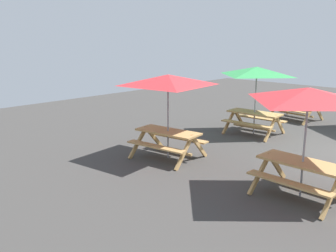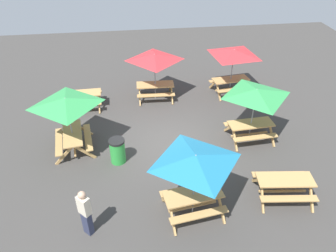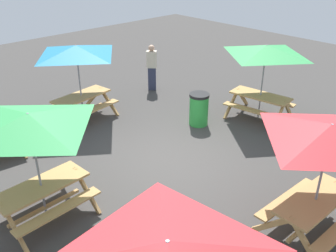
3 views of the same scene
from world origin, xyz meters
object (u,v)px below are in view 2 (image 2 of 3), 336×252
(picnic_table_1, at_px, (155,60))
(trash_bin_green, at_px, (118,151))
(picnic_table_0, at_px, (234,56))
(picnic_table_3, at_px, (67,105))
(picnic_table_4, at_px, (284,184))
(picnic_table_2, at_px, (82,97))
(person_standing, at_px, (85,212))
(picnic_table_6, at_px, (256,96))
(picnic_table_5, at_px, (195,164))

(picnic_table_1, distance_m, trash_bin_green, 5.17)
(picnic_table_0, relative_size, picnic_table_3, 1.20)
(picnic_table_0, height_order, picnic_table_4, picnic_table_0)
(picnic_table_2, bearing_deg, person_standing, 94.15)
(picnic_table_4, height_order, picnic_table_6, picnic_table_6)
(picnic_table_2, bearing_deg, picnic_table_1, -174.68)
(picnic_table_4, relative_size, person_standing, 1.16)
(picnic_table_0, xyz_separation_m, picnic_table_2, (7.29, 0.49, -1.43))
(picnic_table_0, relative_size, picnic_table_4, 1.44)
(picnic_table_0, xyz_separation_m, person_standing, (6.54, 7.77, -1.10))
(picnic_table_3, xyz_separation_m, trash_bin_green, (-1.70, 0.98, -1.49))
(picnic_table_5, bearing_deg, trash_bin_green, -58.50)
(picnic_table_6, height_order, trash_bin_green, picnic_table_6)
(picnic_table_3, relative_size, person_standing, 1.40)
(picnic_table_0, bearing_deg, picnic_table_1, -6.33)
(picnic_table_2, distance_m, person_standing, 7.33)
(picnic_table_1, bearing_deg, picnic_table_2, 9.21)
(picnic_table_5, xyz_separation_m, trash_bin_green, (2.29, -2.75, -1.49))
(picnic_table_4, distance_m, person_standing, 6.27)
(picnic_table_2, height_order, picnic_table_3, picnic_table_3)
(picnic_table_3, height_order, picnic_table_5, same)
(picnic_table_6, distance_m, trash_bin_green, 5.58)
(picnic_table_5, distance_m, picnic_table_6, 4.61)
(picnic_table_2, bearing_deg, trash_bin_green, 109.72)
(picnic_table_4, bearing_deg, trash_bin_green, -18.34)
(picnic_table_1, height_order, trash_bin_green, picnic_table_1)
(picnic_table_3, bearing_deg, picnic_table_5, 38.88)
(picnic_table_1, xyz_separation_m, picnic_table_5, (-0.43, 7.34, 0.00))
(trash_bin_green, distance_m, person_standing, 3.27)
(picnic_table_1, xyz_separation_m, picnic_table_6, (-3.47, 3.87, 0.00))
(picnic_table_5, relative_size, picnic_table_6, 1.00)
(picnic_table_6, bearing_deg, picnic_table_2, -29.78)
(picnic_table_1, distance_m, picnic_table_3, 5.07)
(picnic_table_1, height_order, picnic_table_2, picnic_table_1)
(picnic_table_6, bearing_deg, picnic_table_3, -5.62)
(picnic_table_4, bearing_deg, picnic_table_5, 11.54)
(picnic_table_0, distance_m, picnic_table_6, 3.94)
(picnic_table_5, distance_m, person_standing, 3.38)
(picnic_table_3, relative_size, picnic_table_6, 1.00)
(picnic_table_0, height_order, picnic_table_2, picnic_table_0)
(picnic_table_2, xyz_separation_m, picnic_table_4, (-6.98, 6.65, 0.00))
(picnic_table_1, bearing_deg, picnic_table_0, -176.91)
(picnic_table_0, xyz_separation_m, trash_bin_green, (5.66, 4.65, -1.49))
(picnic_table_3, distance_m, trash_bin_green, 2.46)
(picnic_table_1, relative_size, picnic_table_3, 1.00)
(picnic_table_5, bearing_deg, picnic_table_0, -122.73)
(picnic_table_0, distance_m, picnic_table_3, 8.22)
(picnic_table_1, height_order, picnic_table_5, same)
(picnic_table_0, distance_m, picnic_table_2, 7.44)
(picnic_table_0, bearing_deg, picnic_table_5, 58.30)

